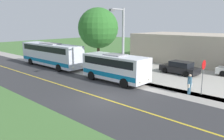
{
  "coord_description": "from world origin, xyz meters",
  "views": [
    {
      "loc": [
        11.65,
        11.51,
        5.75
      ],
      "look_at": [
        -3.5,
        -2.48,
        1.4
      ],
      "focal_mm": 35.77,
      "sensor_mm": 36.0,
      "label": 1
    }
  ],
  "objects_px": {
    "shuttle_bus_front": "(115,67)",
    "commercial_building": "(201,48)",
    "transit_bus_rear": "(51,54)",
    "parked_car_near": "(180,68)",
    "street_light_pole": "(122,42)",
    "tree_curbside": "(98,28)",
    "stop_sign": "(203,71)",
    "pedestrian_with_bags": "(190,84)"
  },
  "relations": [
    {
      "from": "shuttle_bus_front",
      "to": "commercial_building",
      "type": "distance_m",
      "value": 17.0
    },
    {
      "from": "transit_bus_rear",
      "to": "parked_car_near",
      "type": "xyz_separation_m",
      "value": [
        -7.68,
        14.63,
        -1.06
      ]
    },
    {
      "from": "shuttle_bus_front",
      "to": "transit_bus_rear",
      "type": "distance_m",
      "value": 11.47
    },
    {
      "from": "parked_car_near",
      "to": "street_light_pole",
      "type": "bearing_deg",
      "value": -19.44
    },
    {
      "from": "tree_curbside",
      "to": "commercial_building",
      "type": "bearing_deg",
      "value": 152.52
    },
    {
      "from": "stop_sign",
      "to": "tree_curbside",
      "type": "distance_m",
      "value": 13.87
    },
    {
      "from": "transit_bus_rear",
      "to": "tree_curbside",
      "type": "relative_size",
      "value": 1.47
    },
    {
      "from": "stop_sign",
      "to": "street_light_pole",
      "type": "xyz_separation_m",
      "value": [
        1.24,
        -7.46,
        2.0
      ]
    },
    {
      "from": "transit_bus_rear",
      "to": "pedestrian_with_bags",
      "type": "bearing_deg",
      "value": 93.57
    },
    {
      "from": "transit_bus_rear",
      "to": "tree_curbside",
      "type": "xyz_separation_m",
      "value": [
        -2.94,
        6.08,
        3.4
      ]
    },
    {
      "from": "pedestrian_with_bags",
      "to": "parked_car_near",
      "type": "bearing_deg",
      "value": -148.11
    },
    {
      "from": "shuttle_bus_front",
      "to": "street_light_pole",
      "type": "xyz_separation_m",
      "value": [
        -0.35,
        0.59,
        2.44
      ]
    },
    {
      "from": "pedestrian_with_bags",
      "to": "tree_curbside",
      "type": "relative_size",
      "value": 0.22
    },
    {
      "from": "transit_bus_rear",
      "to": "pedestrian_with_bags",
      "type": "height_order",
      "value": "transit_bus_rear"
    },
    {
      "from": "shuttle_bus_front",
      "to": "tree_curbside",
      "type": "bearing_deg",
      "value": -118.19
    },
    {
      "from": "pedestrian_with_bags",
      "to": "street_light_pole",
      "type": "xyz_separation_m",
      "value": [
        0.76,
        -6.62,
        3.07
      ]
    },
    {
      "from": "street_light_pole",
      "to": "tree_curbside",
      "type": "bearing_deg",
      "value": -112.99
    },
    {
      "from": "stop_sign",
      "to": "tree_curbside",
      "type": "bearing_deg",
      "value": -95.53
    },
    {
      "from": "transit_bus_rear",
      "to": "pedestrian_with_bags",
      "type": "relative_size",
      "value": 6.67
    },
    {
      "from": "stop_sign",
      "to": "parked_car_near",
      "type": "distance_m",
      "value": 7.87
    },
    {
      "from": "shuttle_bus_front",
      "to": "street_light_pole",
      "type": "height_order",
      "value": "street_light_pole"
    },
    {
      "from": "street_light_pole",
      "to": "transit_bus_rear",
      "type": "bearing_deg",
      "value": -88.1
    },
    {
      "from": "stop_sign",
      "to": "commercial_building",
      "type": "bearing_deg",
      "value": -158.1
    },
    {
      "from": "pedestrian_with_bags",
      "to": "stop_sign",
      "type": "xyz_separation_m",
      "value": [
        -0.47,
        0.84,
        1.07
      ]
    },
    {
      "from": "pedestrian_with_bags",
      "to": "commercial_building",
      "type": "height_order",
      "value": "commercial_building"
    },
    {
      "from": "pedestrian_with_bags",
      "to": "stop_sign",
      "type": "relative_size",
      "value": 0.58
    },
    {
      "from": "tree_curbside",
      "to": "stop_sign",
      "type": "bearing_deg",
      "value": 84.47
    },
    {
      "from": "transit_bus_rear",
      "to": "street_light_pole",
      "type": "bearing_deg",
      "value": 91.9
    },
    {
      "from": "stop_sign",
      "to": "street_light_pole",
      "type": "relative_size",
      "value": 0.4
    },
    {
      "from": "stop_sign",
      "to": "commercial_building",
      "type": "xyz_separation_m",
      "value": [
        -15.3,
        -6.15,
        0.12
      ]
    },
    {
      "from": "commercial_building",
      "to": "stop_sign",
      "type": "bearing_deg",
      "value": 21.9
    },
    {
      "from": "commercial_building",
      "to": "street_light_pole",
      "type": "bearing_deg",
      "value": -4.51
    },
    {
      "from": "transit_bus_rear",
      "to": "tree_curbside",
      "type": "bearing_deg",
      "value": 115.78
    },
    {
      "from": "shuttle_bus_front",
      "to": "stop_sign",
      "type": "bearing_deg",
      "value": 101.14
    },
    {
      "from": "shuttle_bus_front",
      "to": "street_light_pole",
      "type": "bearing_deg",
      "value": 120.44
    },
    {
      "from": "parked_car_near",
      "to": "tree_curbside",
      "type": "relative_size",
      "value": 0.6
    },
    {
      "from": "stop_sign",
      "to": "commercial_building",
      "type": "relative_size",
      "value": 0.15
    },
    {
      "from": "parked_car_near",
      "to": "tree_curbside",
      "type": "bearing_deg",
      "value": -60.99
    },
    {
      "from": "parked_car_near",
      "to": "tree_curbside",
      "type": "height_order",
      "value": "tree_curbside"
    },
    {
      "from": "parked_car_near",
      "to": "commercial_building",
      "type": "bearing_deg",
      "value": -172.23
    },
    {
      "from": "stop_sign",
      "to": "pedestrian_with_bags",
      "type": "bearing_deg",
      "value": -60.59
    },
    {
      "from": "parked_car_near",
      "to": "shuttle_bus_front",
      "type": "bearing_deg",
      "value": -22.52
    }
  ]
}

